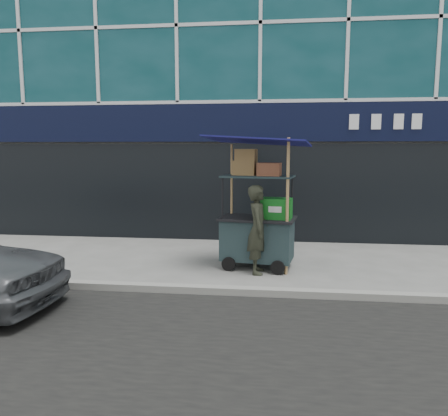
# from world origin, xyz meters

# --- Properties ---
(ground) EXTENTS (80.00, 80.00, 0.00)m
(ground) POSITION_xyz_m (0.00, 0.00, 0.00)
(ground) COLOR #61625D
(ground) RESTS_ON ground
(curb) EXTENTS (80.00, 0.18, 0.12)m
(curb) POSITION_xyz_m (0.00, -0.20, 0.06)
(curb) COLOR gray
(curb) RESTS_ON ground
(building) EXTENTS (16.00, 6.20, 12.00)m
(building) POSITION_xyz_m (0.00, 6.95, 6.02)
(building) COLOR slate
(building) RESTS_ON ground
(vendor_cart) EXTENTS (2.06, 1.61, 2.53)m
(vendor_cart) POSITION_xyz_m (0.10, 1.44, 0.89)
(vendor_cart) COLOR #1B2E2E
(vendor_cart) RESTS_ON ground
(vendor_man) EXTENTS (0.41, 0.60, 1.63)m
(vendor_man) POSITION_xyz_m (0.10, 1.06, 0.82)
(vendor_man) COLOR #26291E
(vendor_man) RESTS_ON ground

